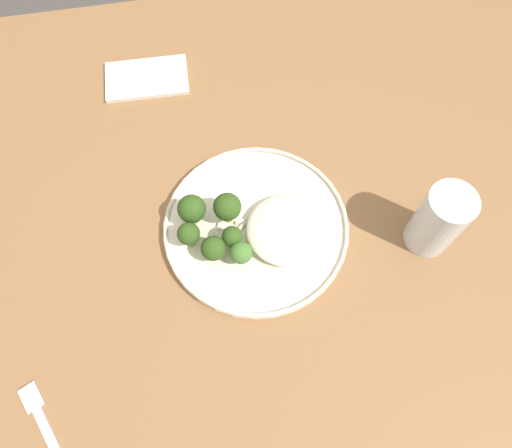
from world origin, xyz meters
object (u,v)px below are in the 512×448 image
at_px(water_glass, 437,223).
at_px(dinner_plate, 256,227).
at_px(seared_scallop_tiny_bay, 264,218).
at_px(broccoli_floret_tall_stalk, 230,207).
at_px(dinner_fork, 52,442).
at_px(broccoli_floret_front_edge, 213,249).
at_px(seared_scallop_large_seared, 288,230).
at_px(broccoli_floret_beside_noodles, 241,253).
at_px(folded_napkin, 147,78).
at_px(seared_scallop_center_golden, 269,251).
at_px(seared_scallop_tilted_round, 291,247).
at_px(broccoli_floret_left_leaning, 192,209).
at_px(broccoli_floret_near_rim, 189,234).
at_px(seared_scallop_front_small, 320,228).
at_px(broccoli_floret_right_tilted, 235,236).

bearing_deg(water_glass, dinner_plate, 166.87).
distance_m(dinner_plate, seared_scallop_tiny_bay, 0.02).
distance_m(broccoli_floret_tall_stalk, dinner_fork, 0.40).
height_order(broccoli_floret_front_edge, dinner_fork, broccoli_floret_front_edge).
relative_size(seared_scallop_large_seared, broccoli_floret_beside_noodles, 0.67).
bearing_deg(broccoli_floret_beside_noodles, folded_napkin, 106.48).
bearing_deg(broccoli_floret_beside_noodles, seared_scallop_center_golden, 4.47).
relative_size(seared_scallop_tilted_round, broccoli_floret_left_leaning, 0.40).
xyz_separation_m(dinner_plate, broccoli_floret_near_rim, (-0.10, -0.01, 0.03)).
relative_size(dinner_plate, water_glass, 2.31).
bearing_deg(folded_napkin, seared_scallop_center_golden, -67.63).
relative_size(dinner_plate, broccoli_floret_tall_stalk, 4.54).
distance_m(broccoli_floret_front_edge, water_glass, 0.33).
xyz_separation_m(broccoli_floret_beside_noodles, dinner_fork, (-0.29, -0.20, -0.04)).
bearing_deg(seared_scallop_front_small, broccoli_floret_beside_noodles, -168.60).
xyz_separation_m(seared_scallop_center_golden, dinner_fork, (-0.33, -0.21, -0.02)).
distance_m(seared_scallop_large_seared, folded_napkin, 0.40).
distance_m(seared_scallop_large_seared, broccoli_floret_right_tilted, 0.08).
bearing_deg(dinner_plate, water_glass, -13.13).
distance_m(seared_scallop_tilted_round, broccoli_floret_right_tilted, 0.09).
bearing_deg(water_glass, broccoli_floret_beside_noodles, 178.02).
height_order(broccoli_floret_tall_stalk, broccoli_floret_near_rim, broccoli_floret_tall_stalk).
distance_m(dinner_plate, broccoli_floret_tall_stalk, 0.06).
bearing_deg(seared_scallop_tiny_bay, dinner_fork, -141.70).
relative_size(broccoli_floret_tall_stalk, broccoli_floret_right_tilted, 1.37).
distance_m(seared_scallop_front_small, dinner_fork, 0.47).
bearing_deg(broccoli_floret_tall_stalk, dinner_plate, -29.77).
height_order(seared_scallop_tilted_round, dinner_fork, seared_scallop_tilted_round).
bearing_deg(broccoli_floret_front_edge, broccoli_floret_near_rim, 139.88).
bearing_deg(folded_napkin, water_glass, -44.29).
xyz_separation_m(seared_scallop_tiny_bay, broccoli_floret_near_rim, (-0.12, -0.02, 0.02)).
height_order(broccoli_floret_tall_stalk, folded_napkin, broccoli_floret_tall_stalk).
bearing_deg(dinner_fork, broccoli_floret_left_leaning, 51.59).
xyz_separation_m(seared_scallop_center_golden, broccoli_floret_front_edge, (-0.08, 0.01, 0.02)).
xyz_separation_m(seared_scallop_front_small, broccoli_floret_right_tilted, (-0.13, 0.00, 0.02)).
bearing_deg(seared_scallop_tilted_round, broccoli_floret_beside_noodles, -177.34).
relative_size(broccoli_floret_beside_noodles, broccoli_floret_near_rim, 0.90).
height_order(broccoli_floret_tall_stalk, dinner_fork, broccoli_floret_tall_stalk).
height_order(broccoli_floret_beside_noodles, folded_napkin, broccoli_floret_beside_noodles).
xyz_separation_m(seared_scallop_tiny_bay, broccoli_floret_tall_stalk, (-0.05, 0.01, 0.03)).
bearing_deg(folded_napkin, broccoli_floret_right_tilted, -73.01).
bearing_deg(broccoli_floret_beside_noodles, broccoli_floret_left_leaning, 128.28).
height_order(broccoli_floret_tall_stalk, broccoli_floret_front_edge, broccoli_floret_tall_stalk).
relative_size(seared_scallop_large_seared, seared_scallop_tiny_bay, 1.10).
relative_size(dinner_plate, broccoli_floret_left_leaning, 4.67).
height_order(seared_scallop_tilted_round, broccoli_floret_left_leaning, broccoli_floret_left_leaning).
bearing_deg(broccoli_floret_left_leaning, water_glass, -14.09).
bearing_deg(water_glass, broccoli_floret_tall_stalk, 164.63).
relative_size(broccoli_floret_tall_stalk, broccoli_floret_left_leaning, 1.03).
distance_m(seared_scallop_center_golden, seared_scallop_large_seared, 0.04).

